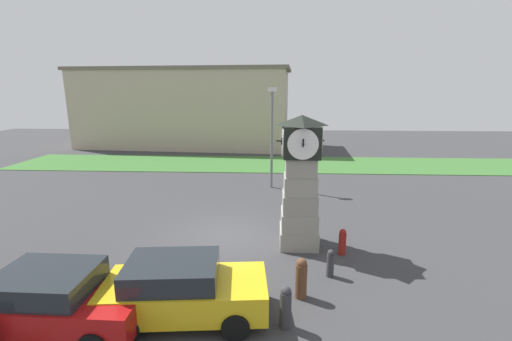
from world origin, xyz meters
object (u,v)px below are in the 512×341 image
Objects in this scene: car_near_tower at (58,300)px; bollard_end_row at (286,307)px; clock_tower at (300,183)px; car_by_building at (183,289)px; bollard_mid_row at (330,263)px; bollard_far_row at (301,278)px; bollard_near_tower at (342,241)px; street_lamp_near_road at (272,130)px.

bollard_end_row is at bearing 3.13° from car_near_tower.
clock_tower is 1.21× the size of car_near_tower.
bollard_mid_row is at bearing 28.14° from car_by_building.
clock_tower is at bearing 87.02° from bollard_far_row.
bollard_far_row is 1.31m from bollard_end_row.
car_by_building reaches higher than car_near_tower.
car_near_tower is at bearing -150.77° from bollard_near_tower.
bollard_near_tower is at bearing 61.53° from bollard_end_row.
car_by_building reaches higher than bollard_far_row.
clock_tower is 3.67m from bollard_far_row.
car_near_tower is at bearing -141.05° from clock_tower.
bollard_near_tower is 3.04m from bollard_far_row.
bollard_near_tower is at bearing 66.34° from bollard_mid_row.
street_lamp_near_road is (-0.38, 11.90, 2.75)m from bollard_end_row.
bollard_near_tower is 0.80× the size of bollard_far_row.
bollard_end_row is 2.51m from car_by_building.
street_lamp_near_road is (-2.44, 8.09, 2.83)m from bollard_near_tower.
clock_tower is 2.93m from bollard_mid_row.
clock_tower is 1.15× the size of car_by_building.
car_by_building reaches higher than bollard_mid_row.
clock_tower is at bearing 53.51° from car_by_building.
bollard_far_row is 11.04m from street_lamp_near_road.
bollard_near_tower is 1.06× the size of bollard_mid_row.
car_near_tower is (-5.71, -1.51, 0.18)m from bollard_far_row.
bollard_end_row is (-1.42, -2.34, 0.11)m from bollard_mid_row.
car_by_building is (2.76, 0.54, 0.02)m from car_near_tower.
clock_tower is 5.46m from car_by_building.
bollard_end_row is 12.21m from street_lamp_near_road.
car_near_tower reaches higher than bollard_end_row.
bollard_near_tower is at bearing 29.23° from car_near_tower.
bollard_near_tower is at bearing -73.20° from street_lamp_near_road.
bollard_near_tower is at bearing 38.00° from car_by_building.
bollard_mid_row is (-0.64, -1.46, -0.02)m from bollard_near_tower.
bollard_far_row reaches higher than bollard_end_row.
clock_tower reaches higher than car_by_building.
car_by_building is (-2.49, 0.25, 0.23)m from bollard_end_row.
street_lamp_near_road is at bearing 106.80° from bollard_near_tower.
car_by_building reaches higher than bollard_near_tower.
bollard_mid_row is 0.75× the size of bollard_far_row.
street_lamp_near_road is (-0.84, 10.67, 2.71)m from bollard_far_row.
clock_tower is 5.12× the size of bollard_near_tower.
clock_tower reaches higher than bollard_mid_row.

